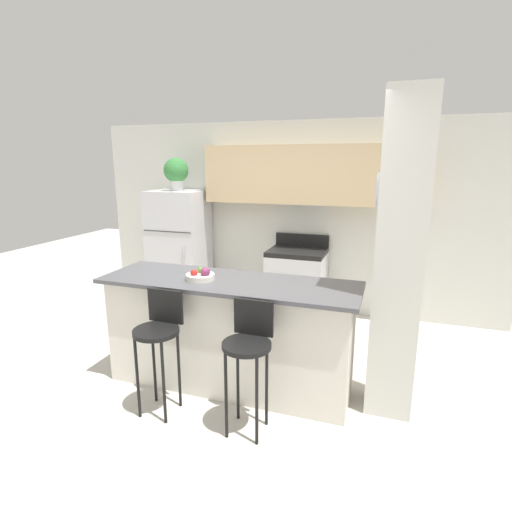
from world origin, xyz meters
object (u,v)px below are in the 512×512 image
Objects in this scene: bar_stool_right at (248,347)px; refrigerator at (180,248)px; bar_stool_left at (159,333)px; trash_bin at (212,299)px; potted_plant_on_fridge at (176,172)px; fruit_bowl at (201,276)px; stove_range at (296,283)px.

refrigerator is at bearing 128.78° from bar_stool_right.
bar_stool_left is at bearing -64.35° from refrigerator.
bar_stool_left is at bearing -75.97° from trash_bin.
trash_bin is (0.60, -0.21, -0.63)m from refrigerator.
trash_bin is at bearing 104.03° from bar_stool_left.
potted_plant_on_fridge is 2.43m from fruit_bowl.
potted_plant_on_fridge is at bearing -179.18° from stove_range.
fruit_bowl is at bearing -67.81° from trash_bin.
potted_plant_on_fridge is at bearing 128.78° from bar_stool_right.
bar_stool_right reaches higher than trash_bin.
refrigerator is 6.43× the size of fruit_bowl.
trash_bin is at bearing 121.18° from bar_stool_right.
bar_stool_left is 0.76m from bar_stool_right.
fruit_bowl is at bearing -102.88° from stove_range.
refrigerator is 1.61× the size of bar_stool_right.
trash_bin is at bearing 112.19° from fruit_bowl.
refrigerator is 0.89m from trash_bin.
trash_bin is (-1.12, -0.24, -0.27)m from stove_range.
stove_range is at bearing 12.06° from trash_bin.
refrigerator is 1.75m from stove_range.
bar_stool_right is 0.87m from fruit_bowl.
fruit_bowl is (-0.62, 0.48, 0.36)m from bar_stool_right.
fruit_bowl reaches higher than stove_range.
refrigerator is at bearing -59.80° from potted_plant_on_fridge.
trash_bin is (-0.54, 2.15, -0.49)m from bar_stool_left.
fruit_bowl is (1.28, -1.88, 0.23)m from refrigerator.
refrigerator is 1.53× the size of stove_range.
bar_stool_left is 1.00× the size of bar_stool_right.
refrigerator reaches higher than bar_stool_left.
refrigerator is 4.30× the size of trash_bin.
bar_stool_right is (0.19, -2.39, 0.22)m from stove_range.
stove_range is 2.04m from fruit_bowl.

